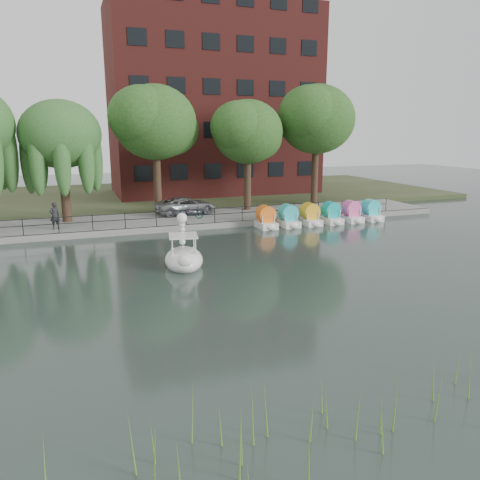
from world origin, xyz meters
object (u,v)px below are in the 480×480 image
pedestrian (54,214)px  swan_boat (184,255)px  minivan (186,204)px  bicycle (191,211)px

pedestrian → swan_boat: bearing=100.9°
minivan → pedestrian: 9.52m
minivan → swan_boat: (-3.06, -12.26, -0.59)m
minivan → pedestrian: size_ratio=2.66×
swan_boat → minivan: bearing=86.4°
pedestrian → bicycle: bearing=162.9°
bicycle → pedestrian: (-9.06, -0.68, 0.49)m
bicycle → pedestrian: pedestrian is taller
pedestrian → swan_boat: 11.43m
swan_boat → pedestrian: bearing=132.7°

